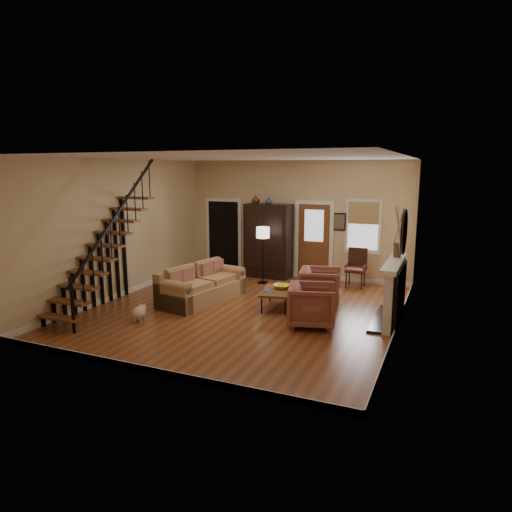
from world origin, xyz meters
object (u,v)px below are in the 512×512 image
at_px(armchair_right, 320,286).
at_px(armchair_left, 312,305).
at_px(side_chair, 356,268).
at_px(floor_lamp, 263,255).
at_px(sofa, 202,285).
at_px(coffee_table, 277,299).
at_px(armoire, 268,241).

bearing_deg(armchair_right, armchair_left, 178.24).
distance_m(armchair_left, side_chair, 3.36).
bearing_deg(floor_lamp, sofa, -105.55).
xyz_separation_m(coffee_table, floor_lamp, (-1.16, 1.96, 0.56)).
bearing_deg(coffee_table, armoire, 115.58).
distance_m(armoire, armchair_left, 4.31).
xyz_separation_m(coffee_table, armchair_right, (0.80, 0.68, 0.21)).
xyz_separation_m(armchair_right, floor_lamp, (-1.95, 1.27, 0.35)).
distance_m(armchair_left, floor_lamp, 3.56).
height_order(sofa, floor_lamp, floor_lamp).
height_order(armoire, coffee_table, armoire).
bearing_deg(floor_lamp, armoire, 100.96).
bearing_deg(armoire, side_chair, -4.48).
relative_size(armchair_left, floor_lamp, 0.60).
distance_m(coffee_table, side_chair, 2.84).
height_order(armchair_right, floor_lamp, floor_lamp).
bearing_deg(armchair_left, coffee_table, 36.75).
height_order(sofa, side_chair, side_chair).
relative_size(floor_lamp, side_chair, 1.51).
bearing_deg(floor_lamp, side_chair, 13.43).
height_order(coffee_table, armchair_right, armchair_right).
bearing_deg(side_chair, armchair_right, -103.56).
bearing_deg(floor_lamp, coffee_table, -59.41).
bearing_deg(armoire, armchair_left, -56.47).
bearing_deg(armchair_right, coffee_table, 119.52).
height_order(coffee_table, armchair_left, armchair_left).
distance_m(sofa, coffee_table, 1.80).
height_order(armchair_left, armchair_right, same).
bearing_deg(sofa, floor_lamp, 84.83).
relative_size(armchair_left, side_chair, 0.90).
distance_m(armoire, side_chair, 2.61).
bearing_deg(armchair_right, floor_lamp, 45.71).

